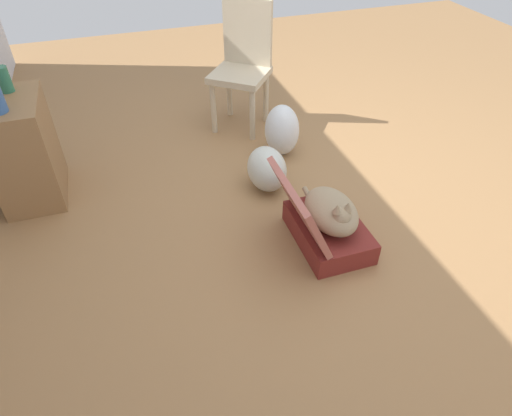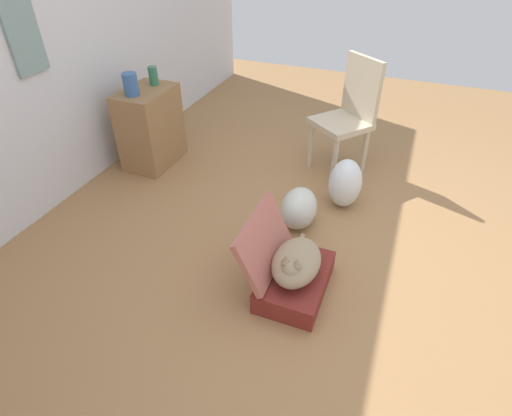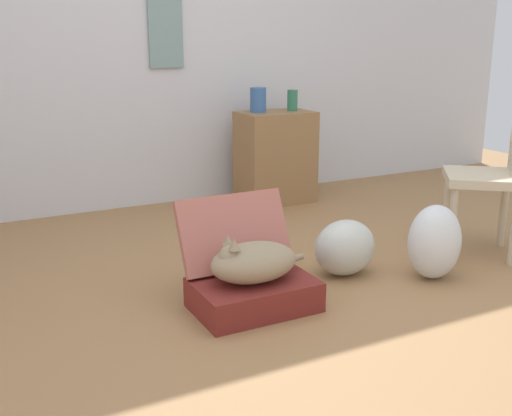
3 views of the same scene
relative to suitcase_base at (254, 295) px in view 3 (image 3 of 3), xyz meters
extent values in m
plane|color=#9E7247|center=(0.38, -0.19, -0.07)|extent=(7.68, 7.68, 0.00)
cube|color=silver|center=(0.38, 2.07, 1.23)|extent=(6.40, 0.12, 2.60)
cube|color=gray|center=(0.33, 2.00, 1.20)|extent=(0.25, 0.02, 0.55)
cube|color=maroon|center=(0.00, 0.00, 0.00)|extent=(0.55, 0.37, 0.14)
cube|color=#B26356|center=(0.00, 0.20, 0.24)|extent=(0.55, 0.19, 0.35)
ellipsoid|color=#998466|center=(0.00, 0.00, 0.16)|extent=(0.41, 0.28, 0.18)
sphere|color=#998466|center=(-0.11, 0.00, 0.20)|extent=(0.12, 0.12, 0.12)
cone|color=#998466|center=(-0.11, -0.03, 0.27)|extent=(0.05, 0.05, 0.05)
cone|color=#998466|center=(-0.11, 0.03, 0.27)|extent=(0.05, 0.05, 0.05)
cylinder|color=#998466|center=(0.19, 0.04, 0.11)|extent=(0.20, 0.03, 0.07)
ellipsoid|color=silver|center=(0.62, 0.17, 0.08)|extent=(0.34, 0.26, 0.30)
ellipsoid|color=silver|center=(1.00, -0.08, 0.13)|extent=(0.29, 0.25, 0.39)
cube|color=olive|center=(1.04, 1.66, 0.27)|extent=(0.54, 0.36, 0.68)
cylinder|color=#38609E|center=(0.91, 1.69, 0.70)|extent=(0.12, 0.12, 0.18)
cylinder|color=#2D7051|center=(1.18, 1.65, 0.69)|extent=(0.08, 0.08, 0.15)
cylinder|color=beige|center=(1.47, 0.32, 0.14)|extent=(0.04, 0.04, 0.42)
cylinder|color=beige|center=(1.27, 0.06, 0.14)|extent=(0.04, 0.04, 0.42)
cylinder|color=beige|center=(1.73, 0.12, 0.14)|extent=(0.04, 0.04, 0.42)
cube|color=beige|center=(1.50, 0.09, 0.38)|extent=(0.58, 0.58, 0.05)
camera|label=1|loc=(-1.72, 1.02, 1.79)|focal=31.25mm
camera|label=2|loc=(-1.72, -0.42, 1.84)|focal=28.84mm
camera|label=3|loc=(-1.22, -2.38, 1.15)|focal=44.01mm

